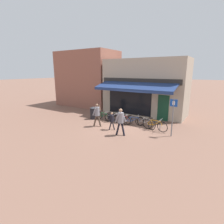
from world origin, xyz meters
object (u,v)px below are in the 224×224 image
at_px(bicycle_silver, 146,123).
at_px(pedestrian_second_adult, 121,119).
at_px(bicycle_green, 103,116).
at_px(parking_sign, 173,113).
at_px(bicycle_black, 113,118).
at_px(pedestrian_adult, 97,113).
at_px(pedestrian_child, 111,119).
at_px(bicycle_orange, 155,125).
at_px(litter_bin, 93,113).
at_px(bicycle_red, 122,119).
at_px(bicycle_blue, 133,121).

xyz_separation_m(bicycle_silver, pedestrian_second_adult, (-0.77, -2.31, 0.68)).
xyz_separation_m(bicycle_green, parking_sign, (5.63, -0.63, 1.11)).
distance_m(bicycle_black, bicycle_silver, 2.69).
bearing_deg(bicycle_black, pedestrian_adult, -101.10).
relative_size(pedestrian_child, parking_sign, 0.52).
bearing_deg(parking_sign, bicycle_orange, 159.52).
xyz_separation_m(pedestrian_adult, parking_sign, (5.09, 0.90, 0.43)).
distance_m(bicycle_silver, bicycle_orange, 0.79).
bearing_deg(parking_sign, litter_bin, 175.30).
relative_size(bicycle_red, bicycle_blue, 1.08).
height_order(bicycle_orange, litter_bin, litter_bin).
bearing_deg(pedestrian_adult, litter_bin, 133.82).
relative_size(bicycle_black, pedestrian_second_adult, 0.97).
height_order(bicycle_silver, parking_sign, parking_sign).
bearing_deg(bicycle_silver, bicycle_red, -153.78).
height_order(pedestrian_adult, parking_sign, parking_sign).
xyz_separation_m(bicycle_red, pedestrian_second_adult, (1.09, -2.20, 0.69)).
height_order(bicycle_silver, pedestrian_child, pedestrian_child).
height_order(bicycle_black, litter_bin, litter_bin).
relative_size(bicycle_red, pedestrian_second_adult, 0.94).
bearing_deg(bicycle_blue, pedestrian_child, -141.13).
bearing_deg(bicycle_blue, bicycle_silver, -23.83).
height_order(bicycle_green, pedestrian_child, pedestrian_child).
bearing_deg(pedestrian_child, bicycle_black, 109.97).
bearing_deg(bicycle_silver, litter_bin, -154.41).
relative_size(bicycle_black, litter_bin, 1.61).
bearing_deg(pedestrian_adult, pedestrian_child, -6.00).
xyz_separation_m(bicycle_black, pedestrian_child, (0.87, -1.55, 0.41)).
distance_m(bicycle_orange, pedestrian_second_adult, 2.61).
distance_m(pedestrian_second_adult, litter_bin, 4.42).
relative_size(bicycle_silver, pedestrian_second_adult, 0.99).
distance_m(bicycle_black, bicycle_orange, 3.42).
distance_m(bicycle_black, parking_sign, 4.83).
relative_size(bicycle_orange, parking_sign, 0.77).
bearing_deg(pedestrian_child, bicycle_orange, 20.25).
xyz_separation_m(bicycle_silver, pedestrian_adult, (-3.10, -1.65, 0.67)).
relative_size(bicycle_red, litter_bin, 1.56).
height_order(bicycle_green, pedestrian_adult, pedestrian_adult).
relative_size(bicycle_black, bicycle_blue, 1.12).
distance_m(bicycle_green, pedestrian_second_adult, 3.68).
xyz_separation_m(bicycle_orange, parking_sign, (1.25, -0.46, 1.07)).
bearing_deg(bicycle_silver, bicycle_green, -155.06).
bearing_deg(parking_sign, bicycle_black, 172.95).
bearing_deg(pedestrian_child, litter_bin, 142.38).
bearing_deg(bicycle_red, pedestrian_adult, -133.68).
xyz_separation_m(bicycle_orange, pedestrian_second_adult, (-1.51, -2.02, 0.65)).
relative_size(pedestrian_child, litter_bin, 1.18).
distance_m(pedestrian_adult, litter_bin, 2.15).
distance_m(bicycle_green, bicycle_orange, 4.39).
relative_size(bicycle_silver, parking_sign, 0.72).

